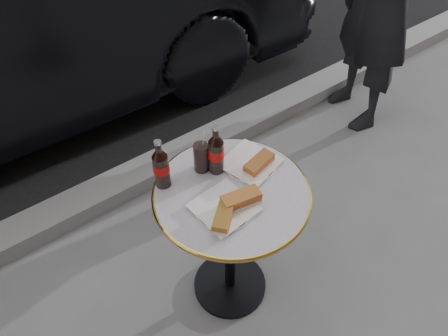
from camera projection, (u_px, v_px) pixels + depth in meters
ground at (230, 286)px, 2.22m from camera, size 80.00×80.00×0.00m
curb at (142, 175)px, 2.68m from camera, size 40.00×0.20×0.12m
bistro_table at (231, 245)px, 1.95m from camera, size 0.62×0.62×0.73m
plate_left at (224, 209)px, 1.62m from camera, size 0.24×0.24×0.01m
plate_right at (250, 164)px, 1.78m from camera, size 0.23×0.23×0.01m
sandwich_left_a at (223, 218)px, 1.55m from camera, size 0.14×0.13×0.05m
sandwich_left_b at (241, 200)px, 1.61m from camera, size 0.16×0.09×0.05m
sandwich_right at (259, 165)px, 1.74m from camera, size 0.15×0.09×0.05m
cola_bottle_left at (161, 164)px, 1.63m from camera, size 0.08×0.08×0.23m
cola_bottle_right at (216, 149)px, 1.69m from camera, size 0.09×0.09×0.23m
cola_glass at (201, 157)px, 1.72m from camera, size 0.08×0.08×0.13m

